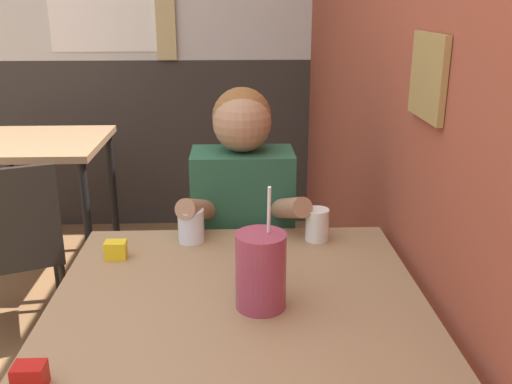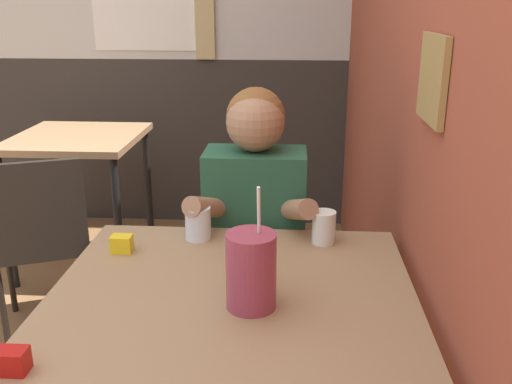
{
  "view_description": "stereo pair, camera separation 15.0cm",
  "coord_description": "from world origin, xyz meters",
  "px_view_note": "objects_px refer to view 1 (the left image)",
  "views": [
    {
      "loc": [
        0.62,
        -0.98,
        1.46
      ],
      "look_at": [
        0.68,
        0.44,
        0.98
      ],
      "focal_mm": 40.0,
      "sensor_mm": 36.0,
      "label": 1
    },
    {
      "loc": [
        0.77,
        -0.98,
        1.46
      ],
      "look_at": [
        0.68,
        0.44,
        0.98
      ],
      "focal_mm": 40.0,
      "sensor_mm": 36.0,
      "label": 2
    }
  ],
  "objects_px": {
    "main_table": "(239,324)",
    "background_table": "(41,158)",
    "chair_near_window": "(11,243)",
    "cocktail_pitcher": "(261,271)",
    "person_seated": "(243,253)"
  },
  "relations": [
    {
      "from": "main_table",
      "to": "chair_near_window",
      "type": "relative_size",
      "value": 1.09
    },
    {
      "from": "person_seated",
      "to": "cocktail_pitcher",
      "type": "relative_size",
      "value": 3.9
    },
    {
      "from": "background_table",
      "to": "person_seated",
      "type": "xyz_separation_m",
      "value": [
        1.05,
        -1.14,
        -0.04
      ]
    },
    {
      "from": "main_table",
      "to": "background_table",
      "type": "height_order",
      "value": "same"
    },
    {
      "from": "main_table",
      "to": "background_table",
      "type": "distance_m",
      "value": 2.01
    },
    {
      "from": "chair_near_window",
      "to": "background_table",
      "type": "bearing_deg",
      "value": 74.72
    },
    {
      "from": "main_table",
      "to": "person_seated",
      "type": "relative_size",
      "value": 0.77
    },
    {
      "from": "chair_near_window",
      "to": "person_seated",
      "type": "distance_m",
      "value": 1.06
    },
    {
      "from": "cocktail_pitcher",
      "to": "person_seated",
      "type": "bearing_deg",
      "value": 92.94
    },
    {
      "from": "main_table",
      "to": "chair_near_window",
      "type": "bearing_deg",
      "value": 133.69
    },
    {
      "from": "background_table",
      "to": "chair_near_window",
      "type": "bearing_deg",
      "value": -83.56
    },
    {
      "from": "chair_near_window",
      "to": "main_table",
      "type": "bearing_deg",
      "value": -68.03
    },
    {
      "from": "background_table",
      "to": "person_seated",
      "type": "height_order",
      "value": "person_seated"
    },
    {
      "from": "main_table",
      "to": "chair_near_window",
      "type": "xyz_separation_m",
      "value": [
        -0.95,
        0.99,
        -0.2
      ]
    },
    {
      "from": "main_table",
      "to": "person_seated",
      "type": "bearing_deg",
      "value": 87.96
    }
  ]
}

